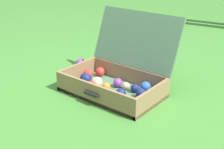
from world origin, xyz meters
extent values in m
plane|color=#3D7A2D|center=(0.00, 0.00, 0.00)|extent=(16.00, 16.00, 0.00)
cube|color=#4C7051|center=(-0.09, 0.06, 0.01)|extent=(0.66, 0.39, 0.03)
cube|color=olive|center=(-0.41, 0.06, 0.07)|extent=(0.02, 0.39, 0.14)
cube|color=olive|center=(0.23, 0.06, 0.07)|extent=(0.02, 0.39, 0.14)
cube|color=olive|center=(-0.09, -0.13, 0.07)|extent=(0.62, 0.02, 0.14)
cube|color=olive|center=(-0.09, 0.24, 0.07)|extent=(0.62, 0.02, 0.14)
cube|color=#4C7051|center=(-0.09, 0.33, 0.32)|extent=(0.66, 0.16, 0.37)
cube|color=black|center=(-0.09, -0.15, 0.08)|extent=(0.11, 0.02, 0.02)
sphere|color=red|center=(-0.31, 0.19, 0.06)|extent=(0.07, 0.07, 0.07)
sphere|color=red|center=(-0.19, -0.04, 0.06)|extent=(0.07, 0.07, 0.07)
sphere|color=navy|center=(0.13, 0.08, 0.06)|extent=(0.07, 0.07, 0.07)
sphere|color=navy|center=(0.03, 0.00, 0.06)|extent=(0.07, 0.07, 0.07)
sphere|color=#D1B784|center=(-0.19, 0.03, 0.06)|extent=(0.08, 0.08, 0.08)
sphere|color=navy|center=(-0.29, 0.02, 0.07)|extent=(0.08, 0.08, 0.08)
sphere|color=#D1B784|center=(-0.02, 0.13, 0.05)|extent=(0.05, 0.05, 0.05)
sphere|color=navy|center=(-0.02, -0.05, 0.05)|extent=(0.06, 0.06, 0.06)
sphere|color=navy|center=(0.05, 0.13, 0.05)|extent=(0.06, 0.06, 0.06)
sphere|color=red|center=(-0.34, 0.10, 0.06)|extent=(0.07, 0.07, 0.07)
sphere|color=blue|center=(0.18, -0.06, 0.05)|extent=(0.06, 0.06, 0.06)
sphere|color=orange|center=(0.05, -0.07, 0.05)|extent=(0.05, 0.05, 0.05)
sphere|color=blue|center=(0.10, 0.18, 0.06)|extent=(0.07, 0.07, 0.07)
sphere|color=orange|center=(-0.11, 0.03, 0.05)|extent=(0.06, 0.06, 0.06)
sphere|color=purple|center=(-0.09, 0.12, 0.06)|extent=(0.06, 0.06, 0.06)
sphere|color=purple|center=(-0.58, 0.27, 0.04)|extent=(0.08, 0.08, 0.08)
camera|label=1|loc=(1.09, -1.41, 0.94)|focal=49.56mm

